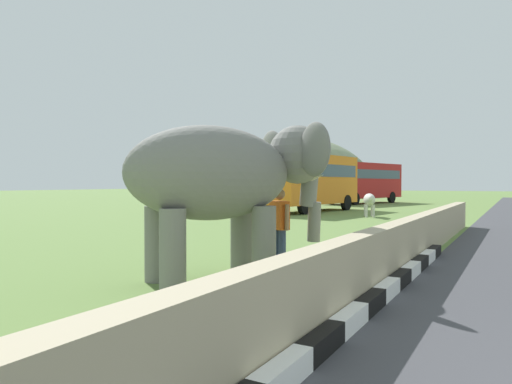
# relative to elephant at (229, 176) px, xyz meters

# --- Properties ---
(striped_curb) EXTENTS (16.20, 0.20, 0.24)m
(striped_curb) POSITION_rel_elephant_xyz_m (-3.10, -2.87, -1.78)
(striped_curb) COLOR white
(striped_curb) RESTS_ON ground_plane
(barrier_parapet) EXTENTS (28.00, 0.36, 1.00)m
(barrier_parapet) POSITION_rel_elephant_xyz_m (-0.75, -2.57, -1.40)
(barrier_parapet) COLOR tan
(barrier_parapet) RESTS_ON ground_plane
(elephant) EXTENTS (3.95, 3.51, 2.91)m
(elephant) POSITION_rel_elephant_xyz_m (0.00, 0.00, 0.00)
(elephant) COLOR slate
(elephant) RESTS_ON ground_plane
(person_handler) EXTENTS (0.40, 0.62, 1.66)m
(person_handler) POSITION_rel_elephant_xyz_m (1.31, -0.37, -0.97)
(person_handler) COLOR navy
(person_handler) RESTS_ON ground_plane
(bus_orange) EXTENTS (8.36, 3.60, 3.50)m
(bus_orange) POSITION_rel_elephant_xyz_m (19.42, 6.67, 0.18)
(bus_orange) COLOR orange
(bus_orange) RESTS_ON ground_plane
(bus_red) EXTENTS (9.59, 4.85, 3.50)m
(bus_red) POSITION_rel_elephant_xyz_m (32.27, 7.23, 0.18)
(bus_red) COLOR #B21E1E
(bus_red) RESTS_ON ground_plane
(cow_near) EXTENTS (1.91, 1.10, 1.23)m
(cow_near) POSITION_rel_elephant_xyz_m (16.74, 2.18, -1.03)
(cow_near) COLOR beige
(cow_near) RESTS_ON ground_plane
(hill_east) EXTENTS (27.48, 21.99, 16.60)m
(hill_east) POSITION_rel_elephant_xyz_m (52.25, 22.85, -1.90)
(hill_east) COLOR #69785A
(hill_east) RESTS_ON ground_plane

